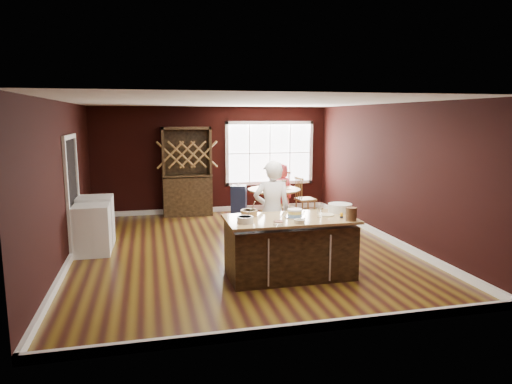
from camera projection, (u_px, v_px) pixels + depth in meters
room_shell at (240, 177)px, 8.32m from camera, size 7.00×7.00×7.00m
window at (270, 153)px, 11.97m from camera, size 2.36×0.10×1.66m
doorway at (73, 196)px, 8.27m from camera, size 0.08×1.26×2.13m
kitchen_island at (290, 248)px, 7.03m from camera, size 1.97×1.03×0.92m
dining_table at (274, 198)px, 10.86m from camera, size 1.25×1.25×0.75m
baker at (272, 212)px, 7.67m from camera, size 0.68×0.49×1.73m
layer_cake at (295, 213)px, 6.97m from camera, size 0.32×0.32×0.13m
bowl_blue at (245, 220)px, 6.62m from camera, size 0.24×0.24×0.09m
bowl_yellow at (249, 213)px, 7.07m from camera, size 0.25×0.25×0.10m
bowl_pink at (279, 223)px, 6.47m from camera, size 0.17×0.17×0.06m
bowl_olive at (300, 221)px, 6.58m from camera, size 0.16×0.16×0.06m
drinking_glass at (319, 212)px, 6.95m from camera, size 0.08×0.08×0.16m
dinner_plate at (326, 215)px, 7.12m from camera, size 0.25×0.25×0.02m
white_tub at (340, 208)px, 7.38m from camera, size 0.39×0.39×0.13m
stoneware_crock at (351, 214)px, 6.74m from camera, size 0.16×0.16×0.20m
toy_figurine at (341, 215)px, 6.91m from camera, size 0.05×0.05×0.09m
rug at (274, 219)px, 10.94m from camera, size 2.41×1.94×0.01m
chair_east at (305, 197)px, 11.04m from camera, size 0.47×0.49×1.03m
chair_south at (281, 204)px, 10.07m from camera, size 0.51×0.49×1.05m
chair_north at (280, 191)px, 11.71m from camera, size 0.47×0.45×1.09m
seated_woman at (281, 190)px, 11.34m from camera, size 0.70×0.52×1.30m
high_chair at (239, 202)px, 10.91m from camera, size 0.44×0.44×0.86m
toddler at (240, 185)px, 10.98m from camera, size 0.18×0.14×0.26m
table_plate at (287, 188)px, 10.84m from camera, size 0.20×0.20×0.01m
table_cup at (267, 186)px, 10.90m from camera, size 0.13×0.13×0.10m
hutch at (187, 172)px, 11.29m from camera, size 1.20×0.50×2.20m
washer at (92, 230)px, 8.13m from camera, size 0.62×0.60×0.90m
dryer at (96, 221)px, 8.74m from camera, size 0.65×0.63×0.94m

